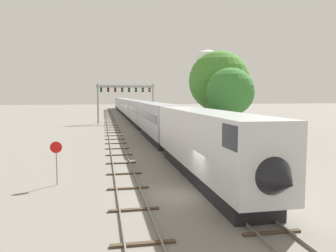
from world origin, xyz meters
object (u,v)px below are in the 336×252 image
passenger_train (131,108)px  water_tower (208,64)px  trackside_tree_mid (232,84)px  trackside_tree_right (230,92)px  signal_gantry (126,94)px  trackside_tree_left (219,81)px  stop_sign (56,157)px

passenger_train → water_tower: size_ratio=6.63×
trackside_tree_mid → trackside_tree_right: trackside_tree_mid is taller
trackside_tree_mid → passenger_train: bearing=119.8°
trackside_tree_mid → signal_gantry: bearing=143.2°
water_tower → trackside_tree_left: water_tower is taller
passenger_train → trackside_tree_left: (10.04, -37.06, 5.33)m
passenger_train → water_tower: 43.98m
passenger_train → stop_sign: (-10.00, -62.28, -0.74)m
water_tower → stop_sign: water_tower is taller
passenger_train → trackside_tree_left: trackside_tree_left is taller
trackside_tree_mid → stop_sign: bearing=-126.8°
trackside_tree_right → trackside_tree_left: bearing=83.3°
passenger_train → trackside_tree_mid: trackside_tree_mid is taller
passenger_train → trackside_tree_left: bearing=-74.8°
water_tower → trackside_tree_right: bearing=-105.5°
water_tower → stop_sign: bearing=-113.3°
stop_sign → water_tower: bearing=66.7°
passenger_train → stop_sign: 63.08m
signal_gantry → trackside_tree_mid: size_ratio=1.10×
passenger_train → trackside_tree_mid: bearing=-60.2°
water_tower → trackside_tree_left: size_ratio=1.76×
water_tower → trackside_tree_mid: size_ratio=1.98×
trackside_tree_left → trackside_tree_mid: bearing=58.1°
signal_gantry → trackside_tree_right: (11.52, -29.55, 0.13)m
signal_gantry → trackside_tree_left: trackside_tree_left is taller
trackside_tree_left → trackside_tree_right: trackside_tree_left is taller
passenger_train → trackside_tree_right: 44.77m
signal_gantry → trackside_tree_right: 31.72m
signal_gantry → water_tower: (31.74, 43.44, 10.70)m
trackside_tree_left → passenger_train: bearing=105.2°
trackside_tree_right → trackside_tree_mid: bearing=67.5°
passenger_train → trackside_tree_right: (9.27, -43.64, 3.69)m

